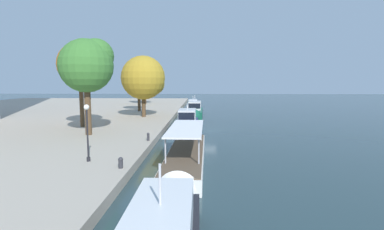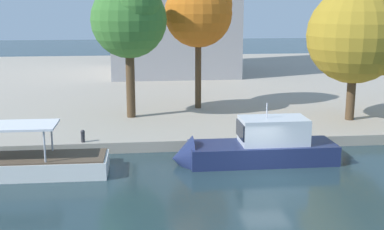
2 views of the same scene
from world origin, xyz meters
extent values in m
plane|color=#23383D|center=(0.00, 0.00, 0.00)|extent=(220.00, 220.00, 0.00)
cube|color=#A39989|center=(0.00, 32.77, 0.34)|extent=(120.00, 55.00, 0.69)
cylinder|color=#B2B2B7|center=(-11.62, 0.66, 1.87)|extent=(0.10, 0.10, 1.68)
cylinder|color=#B2B2B7|center=(-11.58, 2.83, 1.87)|extent=(0.10, 0.10, 1.68)
cube|color=navy|center=(0.39, 2.55, 0.40)|extent=(8.52, 2.74, 1.48)
cone|color=navy|center=(-4.27, 2.56, 0.40)|extent=(1.21, 2.59, 2.58)
cube|color=silver|center=(1.03, 2.55, 1.90)|extent=(3.84, 2.18, 1.51)
cube|color=black|center=(-0.46, 2.55, 1.97)|extent=(1.03, 2.04, 0.90)
cylinder|color=silver|center=(0.60, 2.55, 3.09)|extent=(0.08, 0.08, 0.88)
cylinder|color=#2D2D33|center=(-10.18, 5.72, 0.98)|extent=(0.24, 0.24, 0.58)
sphere|color=#2D2D33|center=(-10.18, 5.72, 1.34)|extent=(0.27, 0.27, 0.27)
cylinder|color=#4C3823|center=(-7.21, 12.61, 3.26)|extent=(0.66, 0.66, 5.16)
sphere|color=#38702D|center=(-7.21, 12.61, 7.93)|extent=(5.57, 5.57, 5.57)
sphere|color=#38702D|center=(-6.73, 11.69, 8.95)|extent=(3.64, 3.64, 3.64)
sphere|color=#38702D|center=(-7.35, 12.77, 7.98)|extent=(3.81, 3.81, 3.81)
cylinder|color=#4C3823|center=(-1.73, 15.48, 3.50)|extent=(0.51, 0.51, 5.64)
sphere|color=#BC6019|center=(-1.73, 15.48, 8.35)|extent=(5.41, 5.41, 5.41)
sphere|color=#BC6019|center=(-0.63, 15.56, 8.71)|extent=(2.69, 2.69, 2.69)
sphere|color=#BC6019|center=(-0.75, 15.21, 9.04)|extent=(3.36, 3.36, 3.36)
cylinder|color=#4C3823|center=(8.88, 9.86, 2.48)|extent=(0.64, 0.64, 3.60)
sphere|color=olive|center=(8.88, 9.86, 6.87)|extent=(6.89, 6.89, 6.89)
sphere|color=olive|center=(10.17, 8.43, 5.93)|extent=(3.54, 3.54, 3.54)
sphere|color=olive|center=(8.49, 10.17, 6.90)|extent=(3.21, 3.21, 3.21)
camera|label=1|loc=(-38.18, 0.58, 6.36)|focal=28.07mm
camera|label=2|loc=(-6.95, -25.30, 9.07)|focal=47.53mm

